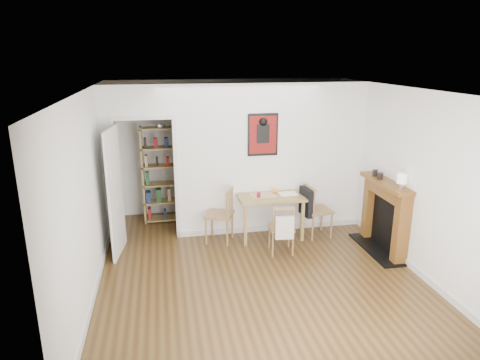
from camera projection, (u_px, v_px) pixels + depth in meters
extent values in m
plane|color=#513A1A|center=(256.00, 268.00, 6.34)|extent=(5.20, 5.20, 0.00)
plane|color=white|center=(228.00, 147.00, 8.42)|extent=(4.50, 0.00, 4.50)
plane|color=white|center=(327.00, 275.00, 3.52)|extent=(4.50, 0.00, 4.50)
plane|color=white|center=(89.00, 194.00, 5.57)|extent=(0.00, 5.20, 5.20)
plane|color=white|center=(404.00, 176.00, 6.37)|extent=(0.00, 5.20, 5.20)
plane|color=silver|center=(258.00, 90.00, 5.60)|extent=(5.20, 5.20, 0.00)
cube|color=white|center=(271.00, 159.00, 7.39)|extent=(3.35, 0.10, 2.60)
cube|color=white|center=(110.00, 167.00, 6.91)|extent=(0.25, 0.10, 2.60)
cube|color=white|center=(142.00, 102.00, 6.73)|extent=(0.90, 0.10, 0.55)
cube|color=silver|center=(117.00, 183.00, 7.01)|extent=(0.06, 0.14, 2.05)
cube|color=silver|center=(176.00, 180.00, 7.18)|extent=(0.06, 0.14, 2.05)
cube|color=silver|center=(271.00, 228.00, 7.69)|extent=(3.35, 0.02, 0.10)
cube|color=silver|center=(92.00, 303.00, 5.36)|extent=(0.02, 4.00, 0.10)
cube|color=silver|center=(417.00, 271.00, 6.15)|extent=(0.02, 4.00, 0.10)
cube|color=silver|center=(115.00, 193.00, 6.57)|extent=(0.15, 0.80, 2.00)
cube|color=black|center=(263.00, 135.00, 7.17)|extent=(0.52, 0.02, 0.72)
cube|color=maroon|center=(263.00, 135.00, 7.16)|extent=(0.46, 0.00, 0.64)
cube|color=olive|center=(270.00, 196.00, 7.26)|extent=(1.10, 0.70, 0.04)
cube|color=olive|center=(245.00, 225.00, 7.00)|extent=(0.05, 0.05, 0.71)
cube|color=olive|center=(302.00, 221.00, 7.17)|extent=(0.05, 0.05, 0.71)
cube|color=olive|center=(239.00, 213.00, 7.55)|extent=(0.05, 0.05, 0.71)
cube|color=olive|center=(292.00, 209.00, 7.72)|extent=(0.05, 0.05, 0.71)
cube|color=black|center=(306.00, 202.00, 7.24)|extent=(0.15, 0.38, 0.48)
cube|color=beige|center=(284.00, 227.00, 6.52)|extent=(0.29, 0.12, 0.36)
cube|color=olive|center=(143.00, 175.00, 7.87)|extent=(0.04, 0.31, 1.81)
cube|color=olive|center=(183.00, 173.00, 8.00)|extent=(0.04, 0.31, 1.81)
cube|color=olive|center=(165.00, 218.00, 8.18)|extent=(0.76, 0.31, 0.03)
cube|color=olive|center=(163.00, 184.00, 7.98)|extent=(0.76, 0.31, 0.03)
cube|color=olive|center=(160.00, 128.00, 7.69)|extent=(0.76, 0.31, 0.03)
cube|color=maroon|center=(163.00, 174.00, 7.93)|extent=(0.67, 0.25, 0.25)
cube|color=brown|center=(401.00, 230.00, 6.33)|extent=(0.20, 0.16, 1.10)
cube|color=brown|center=(370.00, 207.00, 7.26)|extent=(0.20, 0.16, 1.10)
cube|color=brown|center=(386.00, 183.00, 6.63)|extent=(0.30, 1.21, 0.06)
cube|color=brown|center=(387.00, 191.00, 6.67)|extent=(0.20, 0.85, 0.20)
cube|color=black|center=(387.00, 223.00, 6.84)|extent=(0.08, 0.81, 0.88)
cube|color=black|center=(378.00, 249.00, 6.94)|extent=(0.45, 1.25, 0.03)
cylinder|color=maroon|center=(259.00, 195.00, 7.13)|extent=(0.07, 0.07, 0.08)
sphere|color=orange|center=(274.00, 191.00, 7.36)|extent=(0.08, 0.08, 0.08)
cube|color=beige|center=(263.00, 195.00, 7.25)|extent=(0.43, 0.34, 0.00)
cube|color=white|center=(288.00, 194.00, 7.31)|extent=(0.30, 0.22, 0.01)
cylinder|color=silver|center=(401.00, 186.00, 6.24)|extent=(0.07, 0.07, 0.08)
cylinder|color=beige|center=(402.00, 178.00, 6.21)|extent=(0.15, 0.15, 0.15)
cylinder|color=black|center=(380.00, 176.00, 6.71)|extent=(0.09, 0.09, 0.11)
cylinder|color=black|center=(375.00, 173.00, 6.88)|extent=(0.09, 0.09, 0.11)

